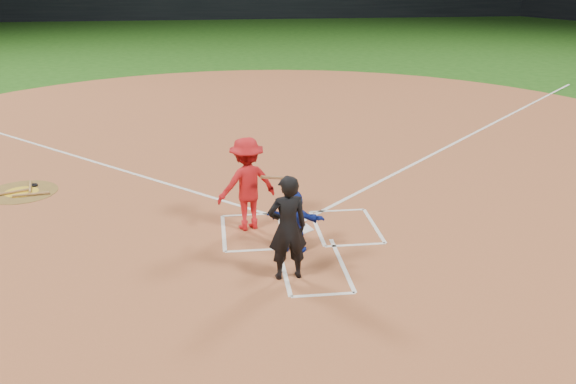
{
  "coord_description": "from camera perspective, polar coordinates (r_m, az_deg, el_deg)",
  "views": [
    {
      "loc": [
        -1.76,
        -12.19,
        5.38
      ],
      "look_at": [
        -0.3,
        -0.4,
        1.0
      ],
      "focal_mm": 40.0,
      "sensor_mm": 36.0,
      "label": 1
    }
  ],
  "objects": [
    {
      "name": "on_deck_bat_c",
      "position": [
        16.43,
        -21.89,
        -0.2
      ],
      "size": [
        0.84,
        0.19,
        0.06
      ],
      "primitive_type": "cylinder",
      "rotation": [
        1.57,
        0.0,
        1.72
      ],
      "color": "olive",
      "rests_on": "on_deck_circle"
    },
    {
      "name": "chalk_markings",
      "position": [
        18.37,
        -1.25,
        3.26
      ],
      "size": [
        28.35,
        17.32,
        0.01
      ],
      "color": "white",
      "rests_on": "home_plate_dirt"
    },
    {
      "name": "on_deck_circle",
      "position": [
        16.79,
        -22.62,
        -0.0
      ],
      "size": [
        1.7,
        1.7,
        0.01
      ],
      "primitive_type": "cylinder",
      "color": "brown",
      "rests_on": "home_plate_dirt"
    },
    {
      "name": "bat_weight_donut",
      "position": [
        17.09,
        -21.66,
        0.58
      ],
      "size": [
        0.19,
        0.19,
        0.05
      ],
      "primitive_type": "torus",
      "color": "black",
      "rests_on": "on_deck_circle"
    },
    {
      "name": "batter_at_plate",
      "position": [
        13.17,
        -3.66,
        0.72
      ],
      "size": [
        1.67,
        1.1,
        1.95
      ],
      "color": "red",
      "rests_on": "home_plate_dirt"
    },
    {
      "name": "on_deck_logo",
      "position": [
        16.79,
        -22.62,
        0.02
      ],
      "size": [
        0.8,
        0.8,
        0.0
      ],
      "primitive_type": "cylinder",
      "color": "gold",
      "rests_on": "on_deck_circle"
    },
    {
      "name": "on_deck_bat_a",
      "position": [
        16.97,
        -21.94,
        0.43
      ],
      "size": [
        0.25,
        0.83,
        0.06
      ],
      "primitive_type": "cylinder",
      "rotation": [
        1.57,
        0.0,
        0.23
      ],
      "color": "olive",
      "rests_on": "on_deck_circle"
    },
    {
      "name": "umpire",
      "position": [
        11.1,
        -0.04,
        -3.2
      ],
      "size": [
        0.74,
        0.53,
        1.91
      ],
      "primitive_type": "imported",
      "rotation": [
        0.0,
        0.0,
        3.26
      ],
      "color": "black",
      "rests_on": "home_plate_dirt"
    },
    {
      "name": "on_deck_bat_b",
      "position": [
        16.74,
        -23.38,
        -0.03
      ],
      "size": [
        0.79,
        0.4,
        0.06
      ],
      "primitive_type": "cylinder",
      "rotation": [
        1.57,
        0.0,
        -1.15
      ],
      "color": "olive",
      "rests_on": "on_deck_circle"
    },
    {
      "name": "home_plate",
      "position": [
        13.43,
        1.06,
        -3.28
      ],
      "size": [
        0.6,
        0.6,
        0.02
      ],
      "primitive_type": "cylinder",
      "rotation": [
        0.0,
        0.0,
        3.14
      ],
      "color": "white",
      "rests_on": "home_plate_dirt"
    },
    {
      "name": "stadium_wall_far",
      "position": [
        60.33,
        -5.6,
        16.57
      ],
      "size": [
        80.0,
        1.2,
        3.2
      ],
      "primitive_type": "cube",
      "color": "black",
      "rests_on": "ground"
    },
    {
      "name": "catcher",
      "position": [
        12.24,
        0.56,
        -2.61
      ],
      "size": [
        1.2,
        0.72,
        1.23
      ],
      "primitive_type": "imported",
      "rotation": [
        0.0,
        0.0,
        2.81
      ],
      "color": "#122798",
      "rests_on": "home_plate_dirt"
    },
    {
      "name": "home_plate_dirt",
      "position": [
        19.05,
        -1.47,
        3.85
      ],
      "size": [
        28.0,
        28.0,
        0.01
      ],
      "primitive_type": "cylinder",
      "color": "#9B5532",
      "rests_on": "ground"
    },
    {
      "name": "ground",
      "position": [
        13.44,
        1.06,
        -3.36
      ],
      "size": [
        120.0,
        120.0,
        0.0
      ],
      "primitive_type": "plane",
      "color": "#1D4E13",
      "rests_on": "ground"
    }
  ]
}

